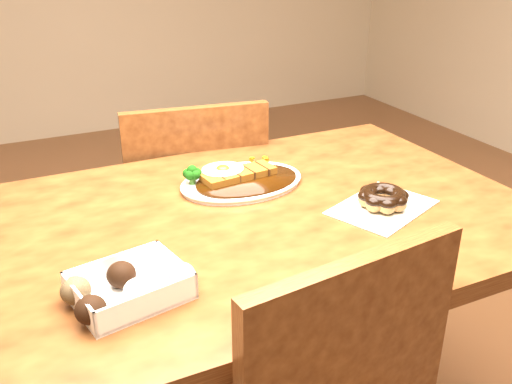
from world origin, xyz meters
name	(u,v)px	position (x,y,z in m)	size (l,w,h in m)	color
table	(251,254)	(0.00, 0.00, 0.65)	(1.20, 0.80, 0.75)	#431E0D
chair_far	(192,219)	(0.05, 0.54, 0.48)	(0.48, 0.48, 0.87)	#431E0D
katsu_curry_plate	(239,179)	(0.04, 0.15, 0.76)	(0.30, 0.22, 0.06)	white
donut_box	(127,286)	(-0.31, -0.19, 0.77)	(0.21, 0.17, 0.05)	white
pon_de_ring	(383,199)	(0.27, -0.10, 0.77)	(0.26, 0.23, 0.04)	silver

